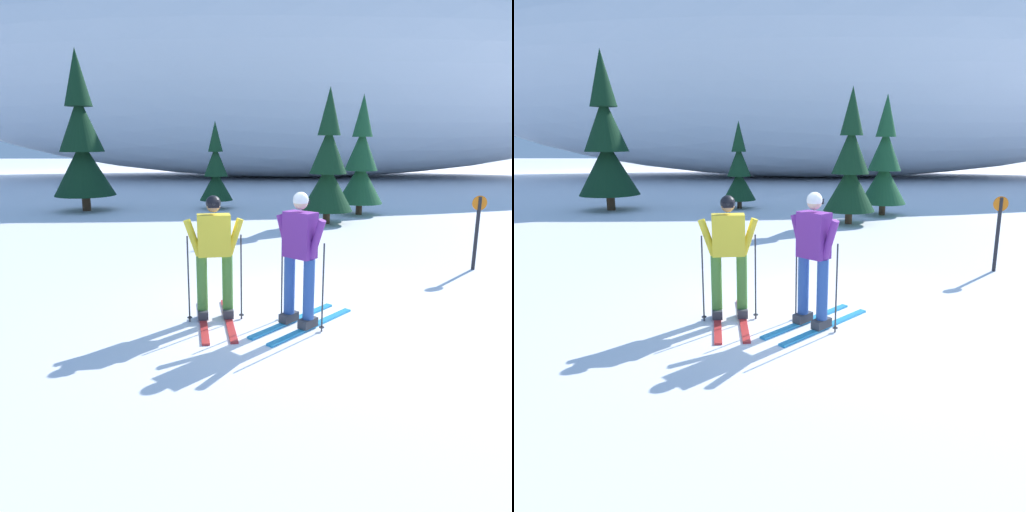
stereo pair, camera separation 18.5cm
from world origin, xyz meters
The scene contains 9 objects.
ground_plane centered at (0.00, 0.00, 0.00)m, with size 120.00×120.00×0.00m, color white.
skier_yellow_jacket centered at (-1.38, -0.10, 0.93)m, with size 0.83×1.70×1.75m.
skier_purple_jacket centered at (-0.24, -0.39, 0.96)m, with size 1.54×1.58×1.83m.
pine_tree_far_left centered at (-6.64, 10.85, 2.29)m, with size 2.11×2.11×5.47m.
pine_tree_center_left centered at (-2.05, 11.31, 1.31)m, with size 1.21×1.21×3.13m.
pine_tree_center_right centered at (1.47, 7.96, 1.66)m, with size 1.53×1.53×3.97m.
pine_tree_far_right centered at (2.86, 9.74, 1.64)m, with size 1.51×1.51×3.91m.
snow_ridge_background centered at (2.38, 27.02, 6.96)m, with size 51.35×19.85×13.92m, color white.
trail_marker_post centered at (3.49, 2.52, 0.82)m, with size 0.28×0.07×1.45m.
Camera 1 is at (-0.94, -6.67, 2.48)m, focal length 34.42 mm.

